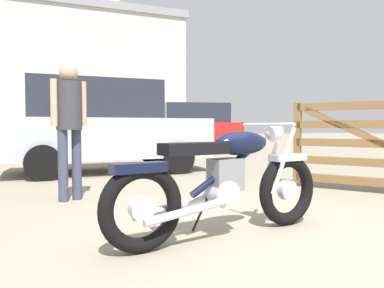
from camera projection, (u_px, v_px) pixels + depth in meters
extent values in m
plane|color=gray|center=(269.00, 237.00, 3.03)|extent=(80.00, 80.00, 0.00)
torus|color=black|center=(287.00, 190.00, 3.40)|extent=(0.65, 0.22, 0.64)
cylinder|color=silver|center=(287.00, 190.00, 3.40)|extent=(0.19, 0.11, 0.18)
torus|color=black|center=(142.00, 208.00, 2.65)|extent=(0.65, 0.22, 0.64)
cylinder|color=silver|center=(142.00, 208.00, 2.65)|extent=(0.19, 0.11, 0.18)
cube|color=silver|center=(288.00, 157.00, 3.39)|extent=(0.38, 0.19, 0.06)
cube|color=black|center=(139.00, 168.00, 2.62)|extent=(0.42, 0.20, 0.07)
cylinder|color=silver|center=(271.00, 159.00, 3.39)|extent=(0.29, 0.09, 0.58)
cylinder|color=silver|center=(284.00, 160.00, 3.26)|extent=(0.29, 0.09, 0.58)
sphere|color=silver|center=(274.00, 133.00, 3.29)|extent=(0.17, 0.17, 0.17)
cylinder|color=silver|center=(267.00, 125.00, 3.24)|extent=(0.14, 0.62, 0.03)
cylinder|color=black|center=(230.00, 166.00, 3.04)|extent=(0.75, 0.19, 0.47)
ellipsoid|color=black|center=(241.00, 143.00, 3.10)|extent=(0.55, 0.31, 0.20)
cube|color=black|center=(194.00, 149.00, 2.86)|extent=(0.57, 0.29, 0.09)
cube|color=slate|center=(226.00, 175.00, 3.02)|extent=(0.29, 0.22, 0.26)
cylinder|color=silver|center=(222.00, 193.00, 3.01)|extent=(0.25, 0.24, 0.22)
cylinder|color=silver|center=(174.00, 206.00, 2.90)|extent=(0.70, 0.18, 0.14)
cylinder|color=silver|center=(188.00, 211.00, 2.73)|extent=(0.70, 0.18, 0.14)
cylinder|color=black|center=(200.00, 215.00, 3.11)|extent=(0.06, 0.24, 0.33)
cube|color=brown|center=(297.00, 143.00, 5.62)|extent=(0.12, 0.13, 1.20)
cylinder|color=#383D51|center=(77.00, 165.00, 4.59)|extent=(0.12, 0.12, 0.86)
cylinder|color=#383D51|center=(63.00, 166.00, 4.46)|extent=(0.12, 0.12, 0.86)
cylinder|color=#333338|center=(69.00, 106.00, 4.50)|extent=(0.30, 0.30, 0.58)
cylinder|color=tan|center=(83.00, 104.00, 4.63)|extent=(0.08, 0.08, 0.55)
cylinder|color=tan|center=(54.00, 103.00, 4.36)|extent=(0.08, 0.08, 0.55)
sphere|color=tan|center=(69.00, 72.00, 4.48)|extent=(0.22, 0.22, 0.22)
cylinder|color=black|center=(160.00, 144.00, 13.23)|extent=(0.62, 0.29, 0.60)
cylinder|color=black|center=(155.00, 142.00, 14.83)|extent=(0.62, 0.29, 0.60)
cylinder|color=black|center=(225.00, 143.00, 13.72)|extent=(0.62, 0.29, 0.60)
cylinder|color=black|center=(213.00, 141.00, 15.32)|extent=(0.62, 0.29, 0.60)
cube|color=red|center=(189.00, 132.00, 14.26)|extent=(4.12, 2.28, 0.76)
cube|color=#232833|center=(195.00, 113.00, 14.28)|extent=(2.62, 1.91, 0.72)
cylinder|color=black|center=(154.00, 153.00, 8.62)|extent=(0.60, 0.20, 0.60)
cylinder|color=black|center=(178.00, 158.00, 7.11)|extent=(0.60, 0.20, 0.60)
cylinder|color=black|center=(42.00, 156.00, 7.71)|extent=(0.60, 0.20, 0.60)
cylinder|color=black|center=(43.00, 163.00, 6.20)|extent=(0.60, 0.20, 0.60)
cube|color=#ADB2BC|center=(107.00, 138.00, 7.39)|extent=(3.92, 1.69, 0.76)
cube|color=#232833|center=(94.00, 100.00, 7.26)|extent=(2.42, 1.55, 0.72)
cube|color=beige|center=(67.00, 85.00, 29.30)|extent=(15.13, 13.58, 8.41)
cube|color=gray|center=(66.00, 27.00, 29.09)|extent=(15.44, 13.88, 0.50)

